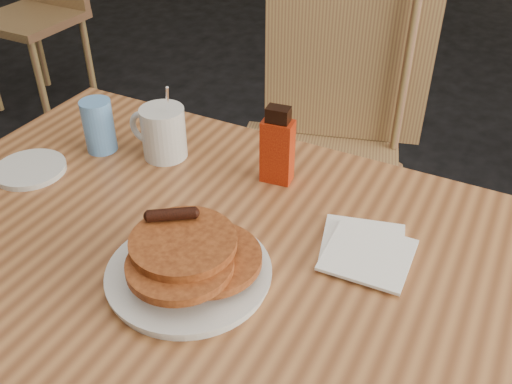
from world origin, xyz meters
The scene contains 8 objects.
main_table centered at (-0.08, -0.07, 0.71)m, with size 1.20×0.82×0.75m.
chair_main_far centered at (-0.10, 0.66, 0.62)m, with size 0.58×0.59×1.04m.
pancake_plate centered at (-0.03, -0.17, 0.78)m, with size 0.27×0.27×0.10m.
coffee_mug centered at (-0.29, 0.13, 0.81)m, with size 0.13×0.09×0.18m.
syrup_bottle centered at (-0.03, 0.15, 0.83)m, with size 0.07×0.05×0.16m.
napkin_stack centered at (0.20, 0.02, 0.76)m, with size 0.18×0.19×0.01m.
blue_tumbler centered at (-0.42, 0.08, 0.81)m, with size 0.07×0.07×0.12m, color #5D95DB.
side_saucer centered at (-0.50, -0.06, 0.76)m, with size 0.15×0.15×0.01m, color silver.
Camera 1 is at (0.37, -0.72, 1.41)m, focal length 40.00 mm.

